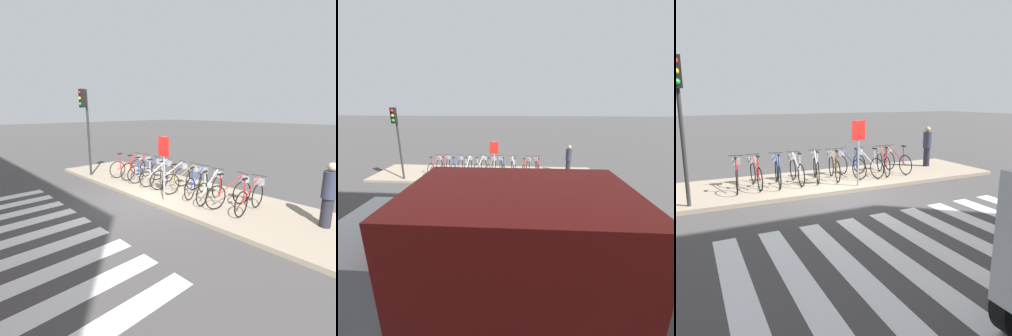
# 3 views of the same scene
# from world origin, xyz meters

# --- Properties ---
(ground_plane) EXTENTS (120.00, 120.00, 0.00)m
(ground_plane) POSITION_xyz_m (0.00, 0.00, 0.00)
(ground_plane) COLOR #423F3F
(sidewalk) EXTENTS (12.52, 3.15, 0.12)m
(sidewalk) POSITION_xyz_m (0.00, 1.57, 0.06)
(sidewalk) COLOR gray
(sidewalk) RESTS_ON ground_plane
(parked_bicycle_0) EXTENTS (0.46, 1.70, 1.05)m
(parked_bicycle_0) POSITION_xyz_m (-2.85, 1.51, 0.58)
(parked_bicycle_0) COLOR black
(parked_bicycle_0) RESTS_ON sidewalk
(parked_bicycle_1) EXTENTS (0.46, 1.72, 1.05)m
(parked_bicycle_1) POSITION_xyz_m (-2.28, 1.57, 0.58)
(parked_bicycle_1) COLOR black
(parked_bicycle_1) RESTS_ON sidewalk
(parked_bicycle_2) EXTENTS (0.46, 1.70, 1.05)m
(parked_bicycle_2) POSITION_xyz_m (-1.59, 1.53, 0.58)
(parked_bicycle_2) COLOR black
(parked_bicycle_2) RESTS_ON sidewalk
(parked_bicycle_3) EXTENTS (0.46, 1.72, 1.05)m
(parked_bicycle_3) POSITION_xyz_m (-0.97, 1.55, 0.58)
(parked_bicycle_3) COLOR black
(parked_bicycle_3) RESTS_ON sidewalk
(parked_bicycle_4) EXTENTS (0.59, 1.67, 1.05)m
(parked_bicycle_4) POSITION_xyz_m (-0.26, 1.60, 0.58)
(parked_bicycle_4) COLOR black
(parked_bicycle_4) RESTS_ON sidewalk
(parked_bicycle_5) EXTENTS (0.50, 1.69, 1.05)m
(parked_bicycle_5) POSITION_xyz_m (0.37, 1.55, 0.58)
(parked_bicycle_5) COLOR black
(parked_bicycle_5) RESTS_ON sidewalk
(parked_bicycle_6) EXTENTS (0.57, 1.67, 1.05)m
(parked_bicycle_6) POSITION_xyz_m (0.95, 1.59, 0.58)
(parked_bicycle_6) COLOR black
(parked_bicycle_6) RESTS_ON sidewalk
(parked_bicycle_7) EXTENTS (0.48, 1.69, 1.05)m
(parked_bicycle_7) POSITION_xyz_m (1.60, 1.46, 0.58)
(parked_bicycle_7) COLOR black
(parked_bicycle_7) RESTS_ON sidewalk
(parked_bicycle_8) EXTENTS (0.62, 1.66, 1.05)m
(parked_bicycle_8) POSITION_xyz_m (2.32, 1.50, 0.58)
(parked_bicycle_8) COLOR black
(parked_bicycle_8) RESTS_ON sidewalk
(parked_bicycle_9) EXTENTS (0.46, 1.71, 1.05)m
(parked_bicycle_9) POSITION_xyz_m (2.93, 1.55, 0.58)
(parked_bicycle_9) COLOR black
(parked_bicycle_9) RESTS_ON sidewalk
(pedestrian) EXTENTS (0.34, 0.34, 1.62)m
(pedestrian) POSITION_xyz_m (4.72, 1.93, 0.97)
(pedestrian) COLOR #23232D
(pedestrian) RESTS_ON sidewalk
(traffic_light) EXTENTS (0.24, 0.40, 3.68)m
(traffic_light) POSITION_xyz_m (-4.20, 0.24, 2.76)
(traffic_light) COLOR #2D2D2D
(traffic_light) RESTS_ON sidewalk
(sign_post) EXTENTS (0.44, 0.07, 2.05)m
(sign_post) POSITION_xyz_m (0.66, 0.29, 1.52)
(sign_post) COLOR #99999E
(sign_post) RESTS_ON sidewalk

